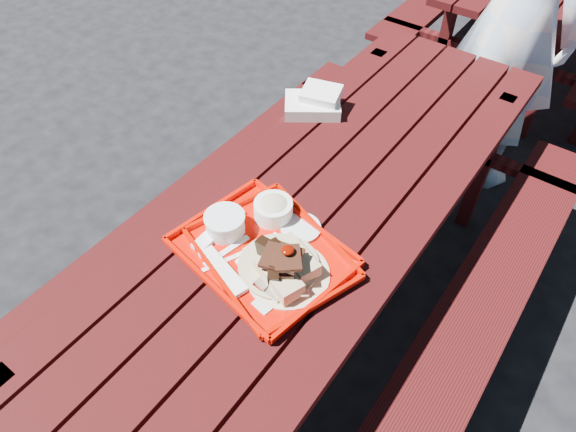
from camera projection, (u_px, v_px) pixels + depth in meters
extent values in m
plane|color=black|center=(308.00, 323.00, 2.23)|extent=(60.00, 60.00, 0.00)
cube|color=#380A0C|center=(244.00, 171.00, 1.81)|extent=(0.14, 2.40, 0.04)
cube|color=#380A0C|center=(278.00, 189.00, 1.75)|extent=(0.14, 2.40, 0.04)
cube|color=#380A0C|center=(315.00, 208.00, 1.69)|extent=(0.14, 2.40, 0.04)
cube|color=#380A0C|center=(354.00, 228.00, 1.63)|extent=(0.14, 2.40, 0.04)
cube|color=#380A0C|center=(396.00, 249.00, 1.57)|extent=(0.14, 2.40, 0.04)
cube|color=#380A0C|center=(197.00, 198.00, 2.14)|extent=(0.25, 2.40, 0.04)
cube|color=#380A0C|center=(45.00, 375.00, 1.84)|extent=(0.06, 0.06, 0.42)
cube|color=#380A0C|center=(309.00, 137.00, 2.76)|extent=(0.06, 0.06, 0.42)
cube|color=#380A0C|center=(458.00, 346.00, 1.68)|extent=(0.25, 2.40, 0.04)
cube|color=#380A0C|center=(522.00, 233.00, 2.30)|extent=(0.06, 0.06, 0.42)
cube|color=#380A0C|center=(49.00, 432.00, 1.54)|extent=(0.06, 0.06, 0.75)
cube|color=#380A0C|center=(369.00, 120.00, 2.60)|extent=(0.06, 0.06, 0.75)
cube|color=#380A0C|center=(483.00, 167.00, 2.36)|extent=(0.06, 0.06, 0.75)
cube|color=#380A0C|center=(425.00, 133.00, 2.44)|extent=(1.40, 0.06, 0.04)
cube|color=#380A0C|center=(405.00, 51.00, 3.38)|extent=(0.06, 0.06, 0.42)
cube|color=#380A0C|center=(443.00, 48.00, 3.08)|extent=(0.06, 0.06, 0.75)
cube|color=#380A0C|center=(543.00, 81.00, 2.84)|extent=(0.06, 0.06, 0.75)
cube|color=#380A0C|center=(494.00, 55.00, 2.92)|extent=(1.40, 0.06, 0.04)
cube|color=#C20E00|center=(270.00, 255.00, 1.52)|extent=(0.53, 0.47, 0.01)
cube|color=#C20E00|center=(317.00, 228.00, 1.58)|extent=(0.42, 0.16, 0.02)
cube|color=#C20E00|center=(219.00, 279.00, 1.44)|extent=(0.42, 0.16, 0.02)
cube|color=#C20E00|center=(315.00, 305.00, 1.38)|extent=(0.13, 0.33, 0.02)
cube|color=#C20E00|center=(232.00, 207.00, 1.63)|extent=(0.13, 0.33, 0.02)
cylinder|color=beige|center=(288.00, 274.00, 1.46)|extent=(0.24, 0.24, 0.01)
cube|color=#CBB184|center=(279.00, 277.00, 1.42)|extent=(0.17, 0.12, 0.04)
cube|color=#CBB184|center=(296.00, 258.00, 1.46)|extent=(0.17, 0.12, 0.04)
ellipsoid|color=#5A0900|center=(288.00, 247.00, 1.37)|extent=(0.04, 0.04, 0.01)
cylinder|color=white|center=(273.00, 210.00, 1.60)|extent=(0.12, 0.12, 0.06)
ellipsoid|color=beige|center=(273.00, 206.00, 1.58)|extent=(0.10, 0.10, 0.05)
cylinder|color=white|center=(301.00, 228.00, 1.58)|extent=(0.13, 0.13, 0.01)
cube|color=white|center=(219.00, 229.00, 1.57)|extent=(0.05, 0.20, 0.02)
cube|color=white|center=(227.00, 251.00, 1.52)|extent=(0.05, 0.16, 0.01)
cube|color=white|center=(229.00, 259.00, 1.50)|extent=(0.08, 0.16, 0.01)
cube|color=silver|center=(254.00, 249.00, 1.53)|extent=(0.06, 0.06, 0.00)
cube|color=red|center=(262.00, 254.00, 1.52)|extent=(0.53, 0.44, 0.01)
cube|color=red|center=(305.00, 219.00, 1.60)|extent=(0.47, 0.09, 0.02)
cube|color=red|center=(213.00, 286.00, 1.43)|extent=(0.47, 0.09, 0.02)
cube|color=red|center=(319.00, 299.00, 1.40)|extent=(0.08, 0.36, 0.02)
cube|color=red|center=(212.00, 209.00, 1.63)|extent=(0.08, 0.36, 0.02)
cube|color=white|center=(274.00, 262.00, 1.49)|extent=(0.19, 0.19, 0.01)
cylinder|color=tan|center=(279.00, 265.00, 1.47)|extent=(0.24, 0.24, 0.01)
cylinder|color=silver|center=(225.00, 225.00, 1.56)|extent=(0.12, 0.12, 0.06)
cylinder|color=white|center=(224.00, 217.00, 1.53)|extent=(0.12, 0.12, 0.01)
cube|color=white|center=(223.00, 271.00, 1.46)|extent=(0.20, 0.10, 0.02)
cube|color=silver|center=(263.00, 305.00, 1.39)|extent=(0.06, 0.05, 0.00)
cube|color=white|center=(312.00, 105.00, 2.00)|extent=(0.26, 0.25, 0.05)
cube|color=white|center=(321.00, 94.00, 1.98)|extent=(0.17, 0.15, 0.04)
imported|color=#BED8FA|center=(519.00, 15.00, 2.30)|extent=(0.75, 0.65, 1.75)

